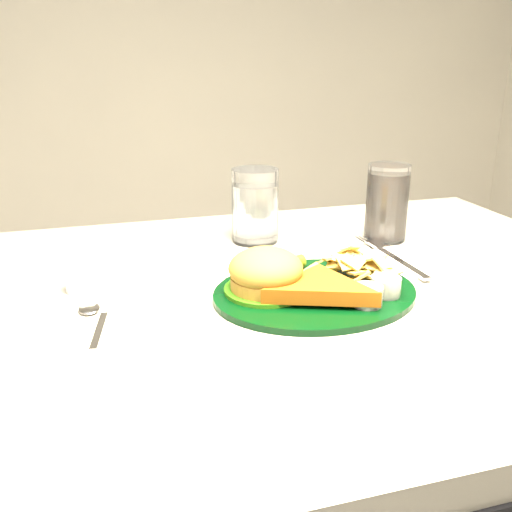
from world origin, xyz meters
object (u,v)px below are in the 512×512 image
(dinner_plate, at_px, (316,274))
(fork_napkin, at_px, (398,261))
(table, at_px, (256,503))
(cola_glass, at_px, (387,203))
(water_glass, at_px, (255,206))

(dinner_plate, relative_size, fork_napkin, 1.53)
(dinner_plate, height_order, fork_napkin, dinner_plate)
(dinner_plate, distance_m, fork_napkin, 0.19)
(table, height_order, cola_glass, cola_glass)
(dinner_plate, xyz_separation_m, cola_glass, (0.21, 0.20, 0.04))
(dinner_plate, distance_m, cola_glass, 0.29)
(table, relative_size, fork_napkin, 6.44)
(table, relative_size, water_glass, 9.32)
(cola_glass, bearing_deg, fork_napkin, -108.57)
(table, bearing_deg, fork_napkin, 9.30)
(dinner_plate, xyz_separation_m, fork_napkin, (0.17, 0.08, -0.03))
(table, distance_m, fork_napkin, 0.46)
(table, height_order, water_glass, water_glass)
(cola_glass, bearing_deg, table, -150.50)
(fork_napkin, bearing_deg, dinner_plate, -157.27)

